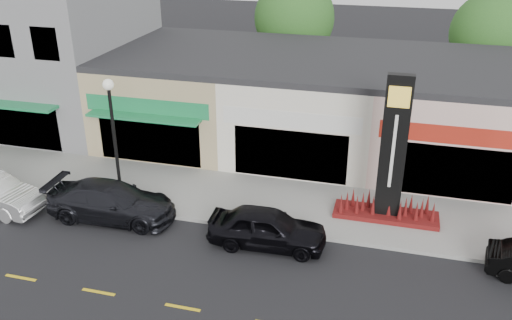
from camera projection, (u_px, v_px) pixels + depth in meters
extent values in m
plane|color=black|center=(293.00, 268.00, 19.25)|extent=(120.00, 120.00, 0.00)
cube|color=gray|center=(313.00, 207.00, 23.04)|extent=(52.00, 4.30, 0.15)
cube|color=gray|center=(304.00, 235.00, 21.06)|extent=(52.00, 0.20, 0.15)
cube|color=slate|center=(34.00, 52.00, 31.88)|extent=(12.00, 10.00, 8.00)
cube|color=black|center=(0.00, 41.00, 26.32)|extent=(1.40, 0.10, 1.60)
cube|color=black|center=(45.00, 44.00, 25.73)|extent=(1.40, 0.10, 1.60)
cube|color=tan|center=(186.00, 93.00, 30.39)|extent=(7.00, 10.00, 4.50)
cube|color=#262628|center=(184.00, 50.00, 29.38)|extent=(7.00, 10.00, 0.30)
cube|color=black|center=(150.00, 139.00, 26.40)|extent=(5.25, 0.10, 2.40)
cube|color=#1C8048|center=(147.00, 106.00, 25.69)|extent=(6.30, 0.12, 0.80)
cube|color=#1C8048|center=(143.00, 118.00, 25.46)|extent=(5.60, 0.90, 0.12)
cube|color=beige|center=(309.00, 103.00, 28.75)|extent=(7.00, 10.00, 4.50)
cube|color=#262628|center=(311.00, 59.00, 27.74)|extent=(7.00, 10.00, 0.30)
cube|color=black|center=(290.00, 155.00, 24.76)|extent=(5.25, 0.10, 2.40)
cube|color=silver|center=(291.00, 120.00, 24.05)|extent=(6.30, 0.12, 0.80)
cube|color=#CB9F9A|center=(448.00, 115.00, 27.11)|extent=(7.00, 10.00, 4.50)
cube|color=#262628|center=(455.00, 68.00, 26.10)|extent=(7.00, 10.00, 0.30)
cube|color=black|center=(451.00, 172.00, 23.12)|extent=(5.25, 0.10, 2.40)
cube|color=#B32617|center=(457.00, 135.00, 22.41)|extent=(6.30, 0.12, 0.80)
cylinder|color=#382619|center=(293.00, 73.00, 36.63)|extent=(0.36, 0.36, 3.15)
sphere|color=#24561A|center=(294.00, 18.00, 35.10)|extent=(5.20, 5.20, 5.20)
cylinder|color=#382619|center=(481.00, 88.00, 33.86)|extent=(0.36, 0.36, 2.97)
sphere|color=#24561A|center=(491.00, 33.00, 32.43)|extent=(4.80, 4.80, 4.80)
cylinder|color=black|center=(122.00, 199.00, 23.19)|extent=(0.32, 0.32, 0.30)
cylinder|color=black|center=(115.00, 146.00, 22.15)|extent=(0.14, 0.14, 5.00)
sphere|color=silver|center=(108.00, 85.00, 21.06)|extent=(0.44, 0.44, 0.44)
cube|color=#540E0F|center=(386.00, 215.00, 22.13)|extent=(4.20, 1.30, 0.20)
cube|color=black|center=(393.00, 150.00, 20.91)|extent=(1.00, 0.40, 6.00)
cube|color=yellow|center=(399.00, 97.00, 19.80)|extent=(0.80, 0.05, 0.80)
cube|color=silver|center=(393.00, 152.00, 20.72)|extent=(0.12, 0.04, 3.00)
imported|color=black|center=(112.00, 201.00, 22.08)|extent=(2.34, 5.36, 1.53)
imported|color=black|center=(267.00, 228.00, 20.27)|extent=(1.96, 4.50, 1.51)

